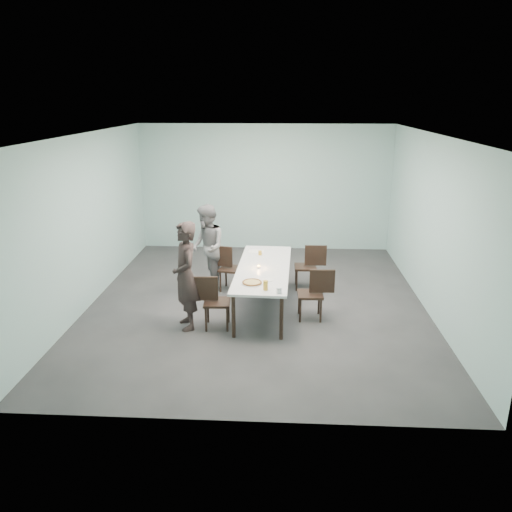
# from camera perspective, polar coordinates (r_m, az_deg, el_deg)

# --- Properties ---
(ground) EXTENTS (7.00, 7.00, 0.00)m
(ground) POSITION_cam_1_polar(r_m,az_deg,el_deg) (9.15, 0.11, -5.35)
(ground) COLOR #333335
(ground) RESTS_ON ground
(room_shell) EXTENTS (6.02, 7.02, 3.01)m
(room_shell) POSITION_cam_1_polar(r_m,az_deg,el_deg) (8.56, 0.12, 7.21)
(room_shell) COLOR #A1CAC8
(room_shell) RESTS_ON ground
(table) EXTENTS (0.99, 2.63, 0.75)m
(table) POSITION_cam_1_polar(r_m,az_deg,el_deg) (8.73, 0.86, -1.65)
(table) COLOR white
(table) RESTS_ON ground
(chair_near_left) EXTENTS (0.62, 0.44, 0.87)m
(chair_near_left) POSITION_cam_1_polar(r_m,az_deg,el_deg) (8.07, -5.05, -4.84)
(chair_near_left) COLOR black
(chair_near_left) RESTS_ON ground
(chair_far_left) EXTENTS (0.64, 0.50, 0.87)m
(chair_far_left) POSITION_cam_1_polar(r_m,az_deg,el_deg) (9.60, -3.30, -1.05)
(chair_far_left) COLOR black
(chair_far_left) RESTS_ON ground
(chair_near_right) EXTENTS (0.62, 0.43, 0.87)m
(chair_near_right) POSITION_cam_1_polar(r_m,az_deg,el_deg) (8.41, 6.77, -3.94)
(chair_near_right) COLOR black
(chair_near_right) RESTS_ON ground
(chair_far_right) EXTENTS (0.61, 0.43, 0.87)m
(chair_far_right) POSITION_cam_1_polar(r_m,az_deg,el_deg) (9.73, 6.15, -0.87)
(chair_far_right) COLOR black
(chair_far_right) RESTS_ON ground
(diner_near) EXTENTS (0.64, 0.75, 1.76)m
(diner_near) POSITION_cam_1_polar(r_m,az_deg,el_deg) (7.99, -8.03, -2.27)
(diner_near) COLOR black
(diner_near) RESTS_ON ground
(diner_far) EXTENTS (0.86, 0.97, 1.66)m
(diner_far) POSITION_cam_1_polar(r_m,az_deg,el_deg) (9.59, -5.62, 0.94)
(diner_far) COLOR slate
(diner_far) RESTS_ON ground
(pizza) EXTENTS (0.34, 0.34, 0.04)m
(pizza) POSITION_cam_1_polar(r_m,az_deg,el_deg) (7.94, -0.45, -3.06)
(pizza) COLOR white
(pizza) RESTS_ON table
(side_plate) EXTENTS (0.18, 0.18, 0.01)m
(side_plate) POSITION_cam_1_polar(r_m,az_deg,el_deg) (8.10, 1.35, -2.74)
(side_plate) COLOR white
(side_plate) RESTS_ON table
(beer_glass) EXTENTS (0.08, 0.08, 0.15)m
(beer_glass) POSITION_cam_1_polar(r_m,az_deg,el_deg) (7.67, 1.10, -3.37)
(beer_glass) COLOR gold
(beer_glass) RESTS_ON table
(water_tumbler) EXTENTS (0.08, 0.08, 0.09)m
(water_tumbler) POSITION_cam_1_polar(r_m,az_deg,el_deg) (7.57, 2.65, -3.94)
(water_tumbler) COLOR silver
(water_tumbler) RESTS_ON table
(tealight) EXTENTS (0.06, 0.06, 0.05)m
(tealight) POSITION_cam_1_polar(r_m,az_deg,el_deg) (8.64, 0.32, -1.31)
(tealight) COLOR silver
(tealight) RESTS_ON table
(amber_tumbler) EXTENTS (0.07, 0.07, 0.08)m
(amber_tumbler) POSITION_cam_1_polar(r_m,az_deg,el_deg) (9.37, 0.47, 0.36)
(amber_tumbler) COLOR gold
(amber_tumbler) RESTS_ON table
(menu) EXTENTS (0.31, 0.23, 0.01)m
(menu) POSITION_cam_1_polar(r_m,az_deg,el_deg) (9.60, 0.01, 0.55)
(menu) COLOR silver
(menu) RESTS_ON table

